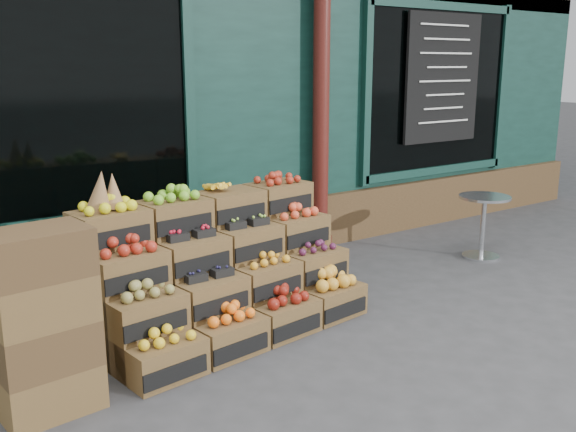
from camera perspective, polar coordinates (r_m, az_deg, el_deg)
ground at (r=5.20m, az=6.37°, el=-10.32°), size 60.00×60.00×0.00m
shop_facade at (r=9.22m, az=-15.52°, el=14.88°), size 12.00×6.24×4.80m
crate_display at (r=5.19m, az=-6.02°, el=-5.42°), size 2.27×1.31×1.36m
spare_crates at (r=4.15m, az=-20.90°, el=-8.87°), size 0.61×0.45×1.16m
bistro_table at (r=7.29m, az=16.96°, el=-0.28°), size 0.55×0.55×0.69m
shopkeeper at (r=6.35m, az=-23.20°, el=3.16°), size 0.92×0.77×2.15m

